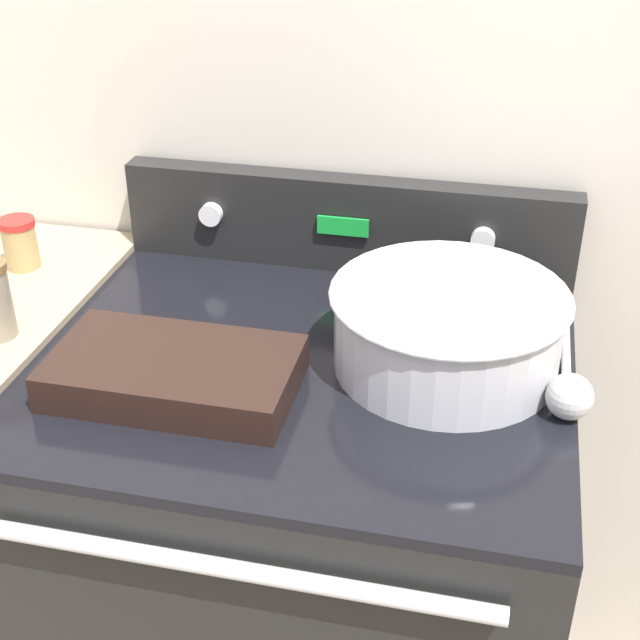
{
  "coord_description": "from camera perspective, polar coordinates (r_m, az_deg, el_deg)",
  "views": [
    {
      "loc": [
        0.27,
        -0.75,
        1.63
      ],
      "look_at": [
        0.02,
        0.36,
        0.97
      ],
      "focal_mm": 50.0,
      "sensor_mm": 36.0,
      "label": 1
    }
  ],
  "objects": [
    {
      "name": "kitchen_wall",
      "position": [
        1.54,
        2.32,
        15.88
      ],
      "size": [
        8.0,
        0.05,
        2.5
      ],
      "color": "beige",
      "rests_on": "ground_plane"
    },
    {
      "name": "mixing_bowl",
      "position": [
        1.3,
        8.17,
        -0.27
      ],
      "size": [
        0.35,
        0.35,
        0.13
      ],
      "color": "silver",
      "rests_on": "stove_range"
    },
    {
      "name": "spice_jar_red_cap",
      "position": [
        1.64,
        -18.65,
        4.69
      ],
      "size": [
        0.06,
        0.06,
        0.09
      ],
      "color": "tan",
      "rests_on": "side_counter"
    },
    {
      "name": "control_panel",
      "position": [
        1.57,
        1.71,
        6.2
      ],
      "size": [
        0.79,
        0.07,
        0.17
      ],
      "color": "black",
      "rests_on": "stove_range"
    },
    {
      "name": "stove_range",
      "position": [
        1.63,
        -0.85,
        -16.05
      ],
      "size": [
        0.79,
        0.71,
        0.91
      ],
      "color": "black",
      "rests_on": "ground_plane"
    },
    {
      "name": "casserole_dish",
      "position": [
        1.27,
        -9.33,
        -3.21
      ],
      "size": [
        0.34,
        0.2,
        0.05
      ],
      "color": "black",
      "rests_on": "stove_range"
    },
    {
      "name": "ladle",
      "position": [
        1.27,
        15.65,
        -4.31
      ],
      "size": [
        0.06,
        0.31,
        0.06
      ],
      "color": "#B7B7B7",
      "rests_on": "stove_range"
    }
  ]
}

